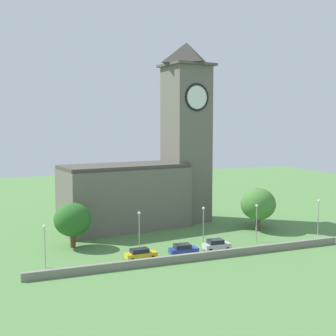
{
  "coord_description": "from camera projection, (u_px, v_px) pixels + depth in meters",
  "views": [
    {
      "loc": [
        -28.14,
        -62.3,
        20.12
      ],
      "look_at": [
        -0.26,
        8.45,
        12.58
      ],
      "focal_mm": 48.45,
      "sensor_mm": 36.0,
      "label": 1
    }
  ],
  "objects": [
    {
      "name": "ground_plane",
      "position": [
        156.0,
        232.0,
        83.82
      ],
      "size": [
        200.0,
        200.0,
        0.0
      ],
      "primitive_type": "plane",
      "color": "#517F42"
    },
    {
      "name": "church",
      "position": [
        151.0,
        168.0,
        89.26
      ],
      "size": [
        31.37,
        14.04,
        36.24
      ],
      "color": "#666056",
      "rests_on": "ground"
    },
    {
      "name": "quay_barrier",
      "position": [
        199.0,
        256.0,
        66.79
      ],
      "size": [
        50.19,
        0.7,
        1.12
      ],
      "primitive_type": "cube",
      "color": "gray",
      "rests_on": "ground"
    },
    {
      "name": "car_yellow",
      "position": [
        141.0,
        254.0,
        66.99
      ],
      "size": [
        4.76,
        2.23,
        1.67
      ],
      "color": "gold",
      "rests_on": "ground"
    },
    {
      "name": "car_blue",
      "position": [
        183.0,
        250.0,
        69.12
      ],
      "size": [
        4.46,
        2.41,
        1.78
      ],
      "color": "#233D9E",
      "rests_on": "ground"
    },
    {
      "name": "car_silver",
      "position": [
        216.0,
        245.0,
        71.68
      ],
      "size": [
        4.33,
        2.38,
        1.82
      ],
      "color": "silver",
      "rests_on": "ground"
    },
    {
      "name": "streetlamp_west_end",
      "position": [
        45.0,
        239.0,
        62.83
      ],
      "size": [
        0.44,
        0.44,
        6.1
      ],
      "color": "#9EA0A5",
      "rests_on": "ground"
    },
    {
      "name": "streetlamp_west_mid",
      "position": [
        139.0,
        226.0,
        68.82
      ],
      "size": [
        0.44,
        0.44,
        6.76
      ],
      "color": "#9EA0A5",
      "rests_on": "ground"
    },
    {
      "name": "streetlamp_central",
      "position": [
        203.0,
        221.0,
        72.51
      ],
      "size": [
        0.44,
        0.44,
        6.79
      ],
      "color": "#9EA0A5",
      "rests_on": "ground"
    },
    {
      "name": "streetlamp_east_mid",
      "position": [
        257.0,
        217.0,
        76.64
      ],
      "size": [
        0.44,
        0.44,
        6.44
      ],
      "color": "#9EA0A5",
      "rests_on": "ground"
    },
    {
      "name": "streetlamp_east_end",
      "position": [
        318.0,
        211.0,
        81.22
      ],
      "size": [
        0.44,
        0.44,
        6.48
      ],
      "color": "#9EA0A5",
      "rests_on": "ground"
    },
    {
      "name": "tree_riverside_west",
      "position": [
        258.0,
        204.0,
        84.49
      ],
      "size": [
        6.53,
        6.53,
        8.02
      ],
      "color": "brown",
      "rests_on": "ground"
    },
    {
      "name": "tree_by_tower",
      "position": [
        258.0,
        204.0,
        89.49
      ],
      "size": [
        5.21,
        5.21,
        6.59
      ],
      "color": "brown",
      "rests_on": "ground"
    },
    {
      "name": "tree_riverside_east",
      "position": [
        73.0,
        220.0,
        73.07
      ],
      "size": [
        6.0,
        6.0,
        7.33
      ],
      "color": "brown",
      "rests_on": "ground"
    }
  ]
}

